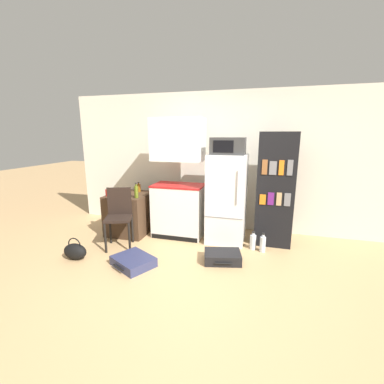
{
  "coord_description": "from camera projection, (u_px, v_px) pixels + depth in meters",
  "views": [
    {
      "loc": [
        0.83,
        -2.85,
        1.8
      ],
      "look_at": [
        -0.22,
        0.85,
        0.93
      ],
      "focal_mm": 24.0,
      "sensor_mm": 36.0,
      "label": 1
    }
  ],
  "objects": [
    {
      "name": "ground_plane",
      "position": [
        190.0,
        278.0,
        3.3
      ],
      "size": [
        24.0,
        24.0,
        0.0
      ],
      "primitive_type": "plane",
      "color": "tan"
    },
    {
      "name": "wall_back",
      "position": [
        230.0,
        162.0,
        4.84
      ],
      "size": [
        6.4,
        0.1,
        2.57
      ],
      "color": "silver",
      "rests_on": "ground_plane"
    },
    {
      "name": "side_table",
      "position": [
        130.0,
        213.0,
        4.76
      ],
      "size": [
        0.71,
        0.76,
        0.73
      ],
      "color": "#422D1E",
      "rests_on": "ground_plane"
    },
    {
      "name": "kitchen_hutch",
      "position": [
        178.0,
        183.0,
        4.5
      ],
      "size": [
        0.89,
        0.55,
        2.07
      ],
      "color": "silver",
      "rests_on": "ground_plane"
    },
    {
      "name": "refrigerator",
      "position": [
        227.0,
        199.0,
        4.3
      ],
      "size": [
        0.63,
        0.6,
        1.48
      ],
      "color": "white",
      "rests_on": "ground_plane"
    },
    {
      "name": "microwave",
      "position": [
        228.0,
        146.0,
        4.1
      ],
      "size": [
        0.54,
        0.41,
        0.27
      ],
      "color": "#333333",
      "rests_on": "refrigerator"
    },
    {
      "name": "bookshelf",
      "position": [
        275.0,
        190.0,
        4.15
      ],
      "size": [
        0.58,
        0.39,
        1.84
      ],
      "color": "black",
      "rests_on": "ground_plane"
    },
    {
      "name": "bottle_amber_beer",
      "position": [
        139.0,
        188.0,
        4.84
      ],
      "size": [
        0.07,
        0.07,
        0.19
      ],
      "color": "brown",
      "rests_on": "side_table"
    },
    {
      "name": "bottle_ketchup_red",
      "position": [
        108.0,
        192.0,
        4.54
      ],
      "size": [
        0.08,
        0.08,
        0.15
      ],
      "color": "#AD1914",
      "rests_on": "side_table"
    },
    {
      "name": "bottle_olive_oil",
      "position": [
        136.0,
        192.0,
        4.38
      ],
      "size": [
        0.07,
        0.07,
        0.26
      ],
      "color": "#566619",
      "rests_on": "side_table"
    },
    {
      "name": "chair",
      "position": [
        119.0,
        212.0,
        4.15
      ],
      "size": [
        0.52,
        0.52,
        0.96
      ],
      "rotation": [
        0.0,
        0.0,
        0.38
      ],
      "color": "black",
      "rests_on": "ground_plane"
    },
    {
      "name": "suitcase_large_flat",
      "position": [
        133.0,
        261.0,
        3.59
      ],
      "size": [
        0.68,
        0.64,
        0.13
      ],
      "rotation": [
        0.0,
        0.0,
        -0.5
      ],
      "color": "navy",
      "rests_on": "ground_plane"
    },
    {
      "name": "suitcase_small_flat",
      "position": [
        222.0,
        257.0,
        3.7
      ],
      "size": [
        0.59,
        0.47,
        0.14
      ],
      "rotation": [
        0.0,
        0.0,
        0.23
      ],
      "color": "black",
      "rests_on": "ground_plane"
    },
    {
      "name": "handbag",
      "position": [
        75.0,
        251.0,
        3.76
      ],
      "size": [
        0.36,
        0.2,
        0.33
      ],
      "color": "black",
      "rests_on": "ground_plane"
    },
    {
      "name": "water_bottle_front",
      "position": [
        263.0,
        244.0,
        4.0
      ],
      "size": [
        0.09,
        0.09,
        0.31
      ],
      "color": "silver",
      "rests_on": "ground_plane"
    },
    {
      "name": "water_bottle_middle",
      "position": [
        253.0,
        242.0,
        4.1
      ],
      "size": [
        0.1,
        0.1,
        0.3
      ],
      "color": "silver",
      "rests_on": "ground_plane"
    }
  ]
}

